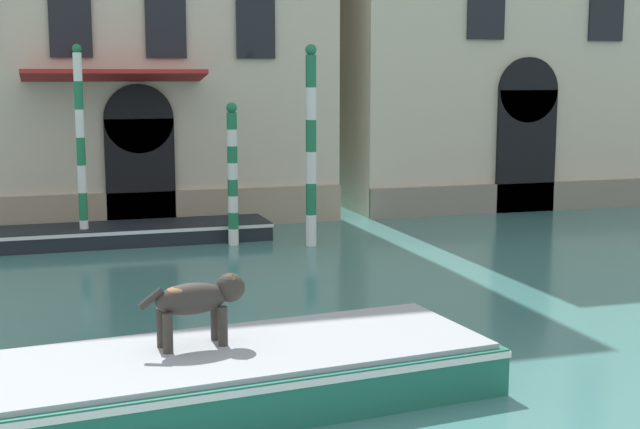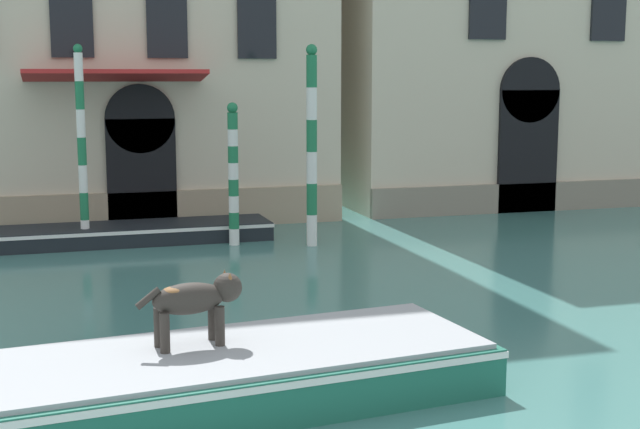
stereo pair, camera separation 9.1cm
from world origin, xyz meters
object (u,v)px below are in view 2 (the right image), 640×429
object	(u,v)px
mooring_pole_0	(312,146)
mooring_pole_2	(82,146)
boat_moored_near_palazzo	(128,233)
mooring_pole_1	(233,174)
boat_foreground	(237,372)
dog_on_deck	(196,299)

from	to	relation	value
mooring_pole_0	mooring_pole_2	bearing A→B (deg)	165.07
boat_moored_near_palazzo	mooring_pole_0	xyz separation A→B (m)	(4.01, -1.60, 2.08)
boat_moored_near_palazzo	mooring_pole_1	xyz separation A→B (m)	(2.32, -1.00, 1.43)
boat_foreground	mooring_pole_1	xyz separation A→B (m)	(1.89, 9.81, 1.31)
mooring_pole_1	mooring_pole_2	bearing A→B (deg)	167.57
dog_on_deck	boat_moored_near_palazzo	xyz separation A→B (m)	(0.00, 10.55, -0.99)
mooring_pole_0	mooring_pole_1	bearing A→B (deg)	160.34
boat_moored_near_palazzo	mooring_pole_0	size ratio (longest dim) A/B	1.46
dog_on_deck	mooring_pole_1	size ratio (longest dim) A/B	0.40
boat_foreground	dog_on_deck	distance (m)	1.01
mooring_pole_1	mooring_pole_2	xyz separation A→B (m)	(-3.30, 0.73, 0.64)
boat_foreground	mooring_pole_2	bearing A→B (deg)	91.39
mooring_pole_0	dog_on_deck	bearing A→B (deg)	-114.19
boat_foreground	boat_moored_near_palazzo	size ratio (longest dim) A/B	0.95
dog_on_deck	mooring_pole_1	bearing A→B (deg)	67.40
boat_moored_near_palazzo	mooring_pole_0	bearing A→B (deg)	-22.38
mooring_pole_1	mooring_pole_2	world-z (taller)	mooring_pole_2
boat_moored_near_palazzo	mooring_pole_2	size ratio (longest dim) A/B	1.46
dog_on_deck	boat_moored_near_palazzo	size ratio (longest dim) A/B	0.20
boat_foreground	dog_on_deck	bearing A→B (deg)	143.06
mooring_pole_2	mooring_pole_1	bearing A→B (deg)	-12.43
mooring_pole_0	mooring_pole_1	xyz separation A→B (m)	(-1.69, 0.60, -0.65)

